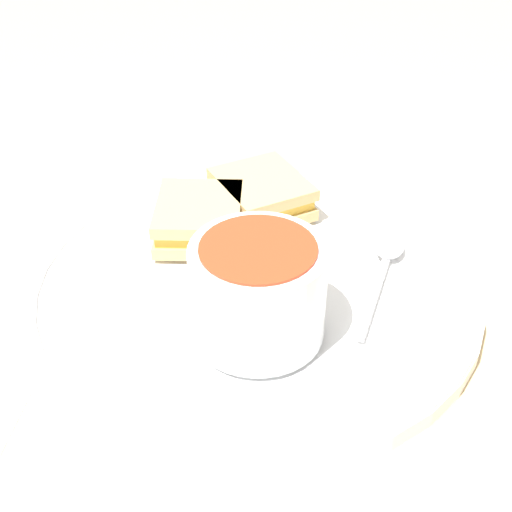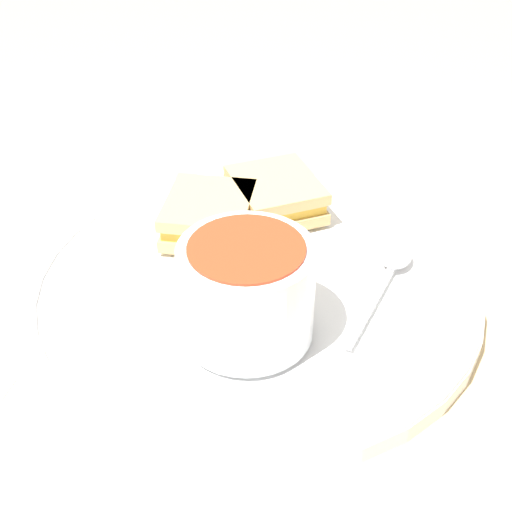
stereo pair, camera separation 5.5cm
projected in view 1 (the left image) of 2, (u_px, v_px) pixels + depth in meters
name	position (u px, v px, depth m)	size (l,w,h in m)	color
ground_plane	(256.00, 295.00, 0.57)	(2.40, 2.40, 0.00)	#D1B27F
plate	(256.00, 286.00, 0.57)	(0.35, 0.35, 0.02)	white
soup_bowl	(258.00, 291.00, 0.49)	(0.09, 0.09, 0.07)	white
spoon	(387.00, 255.00, 0.58)	(0.03, 0.13, 0.01)	silver
sandwich_half_near	(262.00, 194.00, 0.63)	(0.11, 0.11, 0.03)	tan
sandwich_half_far	(199.00, 218.00, 0.60)	(0.09, 0.10, 0.03)	tan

